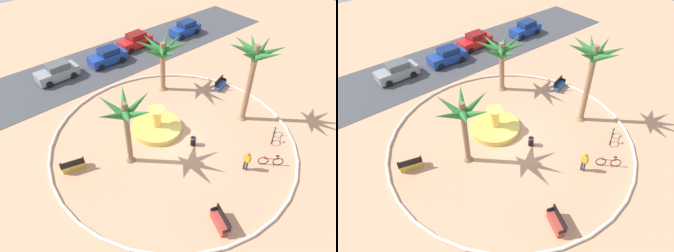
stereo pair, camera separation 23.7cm
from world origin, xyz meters
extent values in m
plane|color=tan|center=(0.00, 0.00, 0.00)|extent=(80.00, 80.00, 0.00)
torus|color=silver|center=(0.00, 0.00, 0.10)|extent=(18.25, 18.25, 0.20)
cube|color=#424247|center=(0.00, 13.53, 0.01)|extent=(48.00, 8.00, 0.03)
cylinder|color=gold|center=(-0.28, 1.58, 0.23)|extent=(3.88, 3.88, 0.45)
cylinder|color=#236093|center=(-0.28, 1.58, 0.19)|extent=(3.42, 3.42, 0.34)
cylinder|color=gold|center=(-0.28, 1.58, 1.20)|extent=(0.70, 0.70, 1.50)
cylinder|color=#F1C954|center=(-0.28, 1.58, 2.01)|extent=(1.24, 1.24, 0.12)
cylinder|color=#8E6B4C|center=(3.73, 5.63, 2.30)|extent=(0.46, 0.46, 4.59)
cone|color=#8E6B4C|center=(3.73, 5.63, 0.25)|extent=(0.87, 0.87, 0.50)
cone|color=#28702D|center=(4.82, 5.74, 4.11)|extent=(2.47, 0.80, 1.48)
cone|color=#28702D|center=(4.59, 6.35, 4.17)|extent=(2.24, 1.99, 1.37)
cone|color=#28702D|center=(3.59, 6.75, 4.18)|extent=(0.86, 2.50, 1.35)
cone|color=#28702D|center=(2.97, 6.48, 4.22)|extent=(2.05, 2.21, 1.27)
cone|color=#28702D|center=(2.67, 5.66, 4.03)|extent=(2.40, 0.64, 1.62)
cone|color=#28702D|center=(2.98, 4.76, 4.24)|extent=(2.03, 2.23, 1.24)
cone|color=#28702D|center=(3.59, 4.59, 4.00)|extent=(0.86, 2.42, 1.66)
cone|color=#28702D|center=(4.63, 4.93, 4.23)|extent=(2.29, 1.95, 1.25)
cylinder|color=#8E6B4C|center=(5.91, -1.91, 3.24)|extent=(0.43, 0.43, 6.49)
cone|color=#8E6B4C|center=(5.91, -1.91, 0.25)|extent=(0.82, 0.82, 0.50)
cone|color=#28702D|center=(6.79, -1.80, 5.97)|extent=(2.11, 0.81, 1.53)
cone|color=#28702D|center=(6.49, -1.21, 6.00)|extent=(1.76, 1.96, 1.47)
cone|color=#28702D|center=(5.87, -0.94, 6.16)|extent=(0.64, 2.15, 1.19)
cone|color=#28702D|center=(5.21, -1.22, 6.17)|extent=(1.91, 1.90, 1.17)
cone|color=#28702D|center=(4.97, -1.98, 6.07)|extent=(2.14, 0.71, 1.35)
cone|color=#28702D|center=(5.25, -2.52, 5.99)|extent=(1.90, 1.82, 1.50)
cone|color=#28702D|center=(5.97, -2.82, 6.01)|extent=(0.71, 2.12, 1.45)
cone|color=#28702D|center=(6.53, -2.63, 6.09)|extent=(1.81, 1.96, 1.31)
cylinder|color=brown|center=(-3.69, 0.28, 2.50)|extent=(0.37, 0.37, 4.99)
cone|color=brown|center=(-3.69, 0.28, 0.25)|extent=(0.71, 0.71, 0.50)
cone|color=#28702D|center=(-2.77, 0.28, 4.53)|extent=(2.10, 0.57, 1.43)
cone|color=#28702D|center=(-3.20, 1.12, 4.65)|extent=(1.57, 2.13, 1.21)
cone|color=#28702D|center=(-4.09, 1.09, 4.48)|extent=(1.42, 2.11, 1.51)
cone|color=#28702D|center=(-4.61, 0.22, 4.52)|extent=(2.13, 0.68, 1.44)
cone|color=#28702D|center=(-4.08, -0.59, 4.59)|extent=(1.38, 2.17, 1.32)
cone|color=#28702D|center=(-3.32, -0.56, 4.52)|extent=(1.36, 2.14, 1.45)
cube|color=#B73D33|center=(-2.76, -7.14, 0.45)|extent=(1.04, 1.67, 0.12)
cube|color=black|center=(-2.56, -7.22, 0.75)|extent=(0.65, 1.52, 0.50)
cube|color=#9C342B|center=(-2.76, -7.14, 0.20)|extent=(0.96, 1.54, 0.39)
cube|color=black|center=(-3.03, -7.84, 0.59)|extent=(0.45, 0.24, 0.24)
cube|color=black|center=(-2.49, -6.44, 0.59)|extent=(0.45, 0.24, 0.24)
cube|color=#335BA8|center=(7.87, 2.23, 0.45)|extent=(1.68, 0.92, 0.12)
cube|color=black|center=(7.81, 2.43, 0.75)|extent=(1.56, 0.51, 0.50)
cube|color=#2B4E8F|center=(7.87, 2.23, 0.20)|extent=(1.54, 0.84, 0.39)
cube|color=black|center=(8.59, 2.43, 0.59)|extent=(0.20, 0.45, 0.24)
cube|color=black|center=(7.14, 2.02, 0.59)|extent=(0.20, 0.45, 0.24)
cube|color=gold|center=(-7.12, 2.16, 0.45)|extent=(1.68, 0.94, 0.12)
cube|color=black|center=(-7.19, 1.96, 0.75)|extent=(1.55, 0.54, 0.50)
cube|color=gold|center=(-7.12, 2.16, 0.20)|extent=(1.54, 0.87, 0.39)
cube|color=black|center=(-7.84, 2.38, 0.59)|extent=(0.21, 0.45, 0.24)
cube|color=black|center=(-6.41, 1.94, 0.59)|extent=(0.21, 0.45, 0.24)
cylinder|color=black|center=(0.69, -1.47, 0.35)|extent=(0.40, 0.40, 0.70)
torus|color=#4C4C51|center=(0.69, -1.47, 0.70)|extent=(0.46, 0.46, 0.06)
torus|color=black|center=(6.21, -4.75, 0.36)|extent=(0.68, 0.36, 0.72)
torus|color=black|center=(5.31, -5.18, 0.36)|extent=(0.68, 0.36, 0.72)
cylinder|color=#1E66B2|center=(5.76, -4.97, 0.59)|extent=(0.88, 0.45, 0.05)
cylinder|color=#1E66B2|center=(5.44, -5.12, 0.74)|extent=(0.04, 0.04, 0.30)
cube|color=black|center=(5.44, -5.12, 0.91)|extent=(0.22, 0.18, 0.06)
cylinder|color=#1E66B2|center=(6.17, -4.77, 0.73)|extent=(0.22, 0.41, 0.03)
torus|color=black|center=(3.01, -5.98, 0.36)|extent=(0.55, 0.56, 0.72)
torus|color=black|center=(3.71, -6.70, 0.36)|extent=(0.55, 0.56, 0.72)
cylinder|color=#B21919|center=(3.36, -6.34, 0.59)|extent=(0.70, 0.71, 0.05)
cylinder|color=#B21919|center=(3.61, -6.59, 0.74)|extent=(0.04, 0.04, 0.30)
cube|color=black|center=(3.61, -6.59, 0.91)|extent=(0.21, 0.21, 0.06)
cylinder|color=#B21919|center=(3.05, -6.02, 0.73)|extent=(0.34, 0.33, 0.03)
cylinder|color=#33333D|center=(1.74, -5.56, 0.42)|extent=(0.14, 0.14, 0.84)
cylinder|color=#33333D|center=(1.69, -5.39, 0.42)|extent=(0.14, 0.14, 0.84)
cube|color=yellow|center=(1.71, -5.47, 1.12)|extent=(0.28, 0.38, 0.56)
sphere|color=#9E7051|center=(1.71, -5.47, 1.52)|extent=(0.22, 0.22, 0.22)
cylinder|color=yellow|center=(1.77, -5.69, 1.12)|extent=(0.09, 0.09, 0.53)
cylinder|color=yellow|center=(1.65, -5.26, 1.12)|extent=(0.09, 0.09, 0.53)
cube|color=gray|center=(-2.93, 13.61, 0.64)|extent=(4.02, 1.75, 0.90)
cube|color=#545558|center=(-2.73, 13.61, 1.36)|extent=(2.02, 1.47, 0.60)
cube|color=#333D47|center=(-3.63, 13.60, 1.28)|extent=(0.31, 1.36, 0.51)
cylinder|color=black|center=(-4.16, 12.74, 0.32)|extent=(0.64, 0.23, 0.64)
cylinder|color=black|center=(-4.18, 14.44, 0.32)|extent=(0.64, 0.23, 0.64)
cylinder|color=black|center=(-1.68, 12.77, 0.32)|extent=(0.64, 0.23, 0.64)
cylinder|color=black|center=(-1.70, 14.47, 0.32)|extent=(0.64, 0.23, 0.64)
cube|color=navy|center=(2.43, 13.13, 0.64)|extent=(4.04, 1.79, 0.90)
cube|color=navy|center=(2.63, 13.12, 1.36)|extent=(2.03, 1.49, 0.60)
cube|color=#333D47|center=(1.73, 13.14, 1.28)|extent=(0.32, 1.37, 0.51)
cylinder|color=black|center=(1.17, 12.31, 0.32)|extent=(0.64, 0.23, 0.64)
cylinder|color=black|center=(1.21, 14.01, 0.32)|extent=(0.64, 0.23, 0.64)
cylinder|color=black|center=(3.65, 12.25, 0.32)|extent=(0.64, 0.23, 0.64)
cylinder|color=black|center=(3.69, 13.95, 0.32)|extent=(0.64, 0.23, 0.64)
cube|color=red|center=(6.77, 14.26, 0.64)|extent=(4.10, 1.95, 0.90)
cube|color=maroon|center=(6.97, 14.27, 1.36)|extent=(2.09, 1.57, 0.60)
cube|color=#333D47|center=(6.07, 14.22, 1.28)|extent=(0.38, 1.38, 0.51)
cylinder|color=black|center=(5.59, 13.33, 0.32)|extent=(0.65, 0.26, 0.64)
cylinder|color=black|center=(5.48, 15.03, 0.32)|extent=(0.65, 0.26, 0.64)
cylinder|color=black|center=(8.06, 13.49, 0.32)|extent=(0.65, 0.26, 0.64)
cylinder|color=black|center=(7.95, 15.19, 0.32)|extent=(0.65, 0.26, 0.64)
cube|color=navy|center=(13.50, 13.05, 0.64)|extent=(4.06, 1.84, 0.90)
cube|color=navy|center=(13.70, 13.06, 1.36)|extent=(2.05, 1.52, 0.60)
cube|color=#333D47|center=(12.80, 13.03, 1.28)|extent=(0.34, 1.37, 0.51)
cylinder|color=black|center=(12.29, 12.16, 0.32)|extent=(0.65, 0.24, 0.64)
cylinder|color=black|center=(12.23, 13.86, 0.32)|extent=(0.65, 0.24, 0.64)
cylinder|color=black|center=(14.77, 12.25, 0.32)|extent=(0.65, 0.24, 0.64)
cylinder|color=black|center=(14.71, 13.95, 0.32)|extent=(0.65, 0.24, 0.64)
camera|label=1|loc=(-10.66, -11.85, 15.32)|focal=30.96mm
camera|label=2|loc=(-10.48, -12.01, 15.32)|focal=30.96mm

